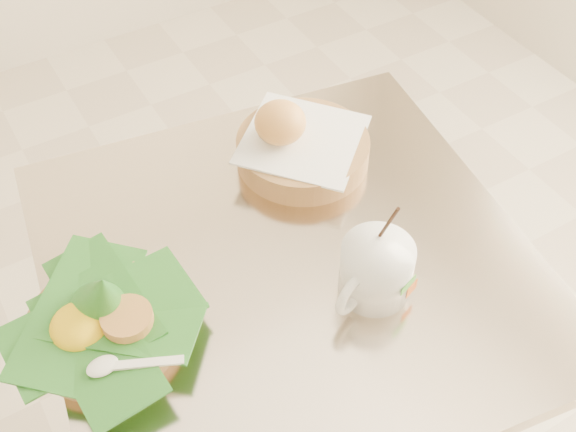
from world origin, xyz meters
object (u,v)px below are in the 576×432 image
rice_basket (102,320)px  coffee_mug (375,270)px  bread_basket (299,145)px  cafe_table (288,340)px

rice_basket → coffee_mug: 0.37m
bread_basket → coffee_mug: coffee_mug is taller
rice_basket → bread_basket: 0.43m
bread_basket → coffee_mug: size_ratio=1.50×
rice_basket → coffee_mug: size_ratio=1.47×
cafe_table → coffee_mug: size_ratio=4.52×
coffee_mug → cafe_table: bearing=123.9°
bread_basket → rice_basket: bearing=-157.9°
bread_basket → coffee_mug: bearing=-99.9°
cafe_table → bread_basket: bearing=54.8°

